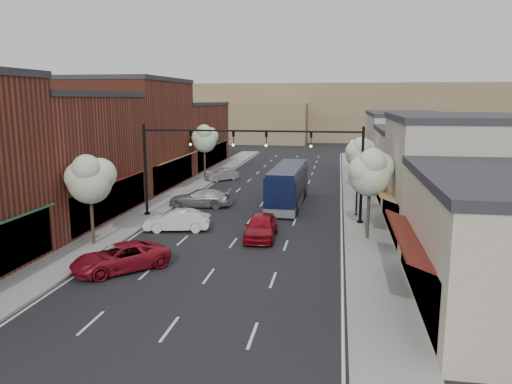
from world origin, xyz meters
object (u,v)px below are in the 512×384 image
at_px(tree_left_near, 90,178).
at_px(lamp_post_near, 357,178).
at_px(tree_right_near, 371,171).
at_px(tree_left_far, 205,138).
at_px(signal_mast_left, 175,157).
at_px(parked_car_b, 177,220).
at_px(parked_car_a, 120,258).
at_px(lamp_post_far, 352,153).
at_px(red_hatchback, 261,226).
at_px(coach_bus, 288,185).
at_px(parked_car_c, 200,198).
at_px(tree_right_far, 360,152).
at_px(parked_car_e, 222,175).
at_px(signal_mast_right, 328,160).

bearing_deg(tree_left_near, lamp_post_near, 33.33).
distance_m(tree_right_near, tree_left_far, 27.56).
height_order(signal_mast_left, parked_car_b, signal_mast_left).
bearing_deg(parked_car_a, parked_car_b, 131.57).
height_order(lamp_post_near, lamp_post_far, same).
height_order(lamp_post_near, parked_car_b, lamp_post_near).
xyz_separation_m(tree_right_near, red_hatchback, (-6.79, -0.64, -3.64)).
xyz_separation_m(tree_left_far, coach_bus, (10.48, -12.17, -2.86)).
bearing_deg(lamp_post_far, red_hatchback, -104.20).
xyz_separation_m(red_hatchback, parked_car_c, (-6.48, 8.64, -0.06)).
xyz_separation_m(lamp_post_far, parked_car_a, (-12.58, -31.90, -2.30)).
bearing_deg(lamp_post_far, coach_bus, -111.40).
bearing_deg(parked_car_a, coach_bus, 112.72).
xyz_separation_m(tree_right_far, parked_car_a, (-13.12, -23.84, -3.29)).
bearing_deg(parked_car_c, coach_bus, 99.20).
bearing_deg(parked_car_c, tree_right_far, 115.90).
xyz_separation_m(tree_right_near, parked_car_b, (-12.73, 0.33, -3.73)).
bearing_deg(signal_mast_left, red_hatchback, -33.21).
bearing_deg(lamp_post_far, parked_car_e, -169.18).
xyz_separation_m(signal_mast_left, tree_right_far, (13.97, 11.95, -0.63)).
relative_size(tree_right_near, tree_left_far, 0.97).
relative_size(signal_mast_left, parked_car_e, 2.16).
distance_m(tree_right_far, red_hatchback, 18.25).
bearing_deg(lamp_post_near, tree_right_far, 86.69).
bearing_deg(tree_left_far, coach_bus, -49.26).
bearing_deg(tree_left_far, tree_right_near, -52.96).
xyz_separation_m(lamp_post_near, parked_car_e, (-14.00, 14.82, -2.38)).
height_order(lamp_post_near, coach_bus, lamp_post_near).
distance_m(lamp_post_far, coach_bus, 15.33).
distance_m(tree_left_near, tree_left_far, 26.00).
xyz_separation_m(signal_mast_left, red_hatchback, (7.17, -4.70, -3.81)).
relative_size(tree_left_far, coach_bus, 0.56).
bearing_deg(red_hatchback, lamp_post_far, 73.38).
xyz_separation_m(signal_mast_left, tree_right_near, (13.97, -4.05, -0.17)).
bearing_deg(tree_left_near, tree_left_far, 90.00).
bearing_deg(parked_car_a, signal_mast_left, 138.39).
bearing_deg(tree_left_far, tree_left_near, -90.00).
bearing_deg(signal_mast_right, parked_car_a, -131.15).
bearing_deg(signal_mast_left, parked_car_e, 91.91).
xyz_separation_m(tree_left_near, coach_bus, (10.48, 13.83, -2.48)).
height_order(tree_right_near, lamp_post_near, tree_right_near).
height_order(lamp_post_near, parked_car_c, lamp_post_near).
distance_m(signal_mast_left, parked_car_a, 12.55).
relative_size(lamp_post_near, parked_car_b, 1.01).
xyz_separation_m(signal_mast_right, lamp_post_far, (2.18, 20.00, -1.62)).
distance_m(lamp_post_far, parked_car_e, 14.45).
xyz_separation_m(tree_right_far, tree_left_far, (-16.60, 6.00, 0.61)).
xyz_separation_m(tree_left_near, parked_car_c, (3.33, 12.00, -3.47)).
xyz_separation_m(coach_bus, parked_car_c, (-7.15, -1.83, -1.00)).
bearing_deg(lamp_post_near, tree_left_near, -146.67).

